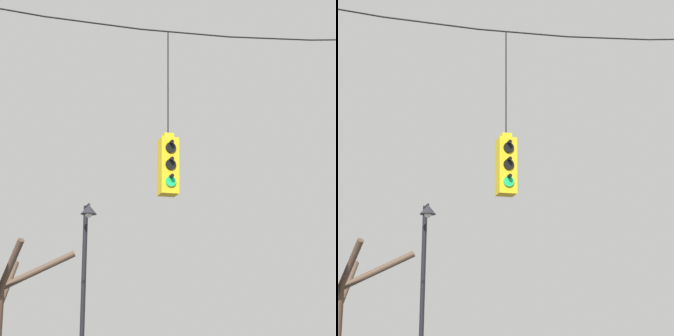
% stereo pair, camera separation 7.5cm
% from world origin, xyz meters
% --- Properties ---
extents(span_wire, '(13.07, 0.03, 0.57)m').
position_xyz_m(span_wire, '(-0.00, 0.28, 7.86)').
color(span_wire, black).
extents(traffic_light_over_intersection, '(0.34, 0.58, 3.32)m').
position_xyz_m(traffic_light_over_intersection, '(1.49, 0.28, 4.96)').
color(traffic_light_over_intersection, yellow).
extents(street_lamp, '(0.42, 0.73, 5.15)m').
position_xyz_m(street_lamp, '(0.83, 5.49, 3.57)').
color(street_lamp, black).
rests_on(street_lamp, ground_plane).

